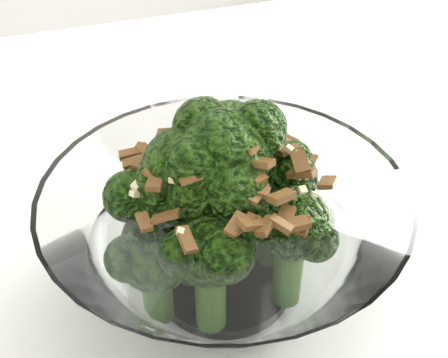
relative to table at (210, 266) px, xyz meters
name	(u,v)px	position (x,y,z in m)	size (l,w,h in m)	color
table	(210,266)	(0.00, 0.00, 0.00)	(1.32, 0.99, 0.75)	white
broccoli_dish	(223,229)	(-0.03, -0.08, 0.12)	(0.24, 0.24, 0.15)	white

